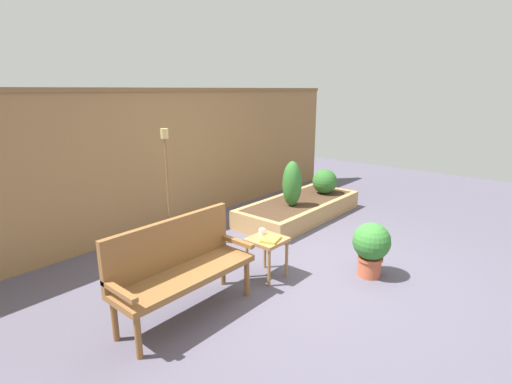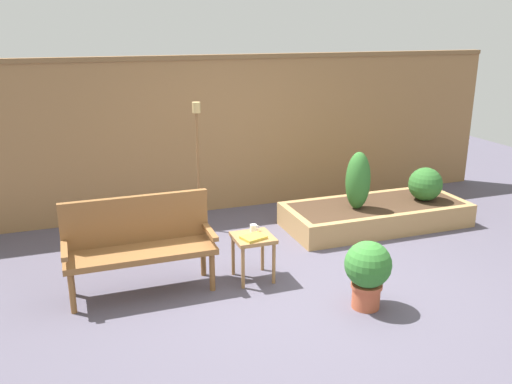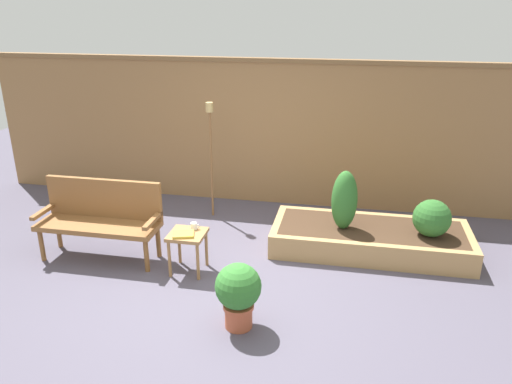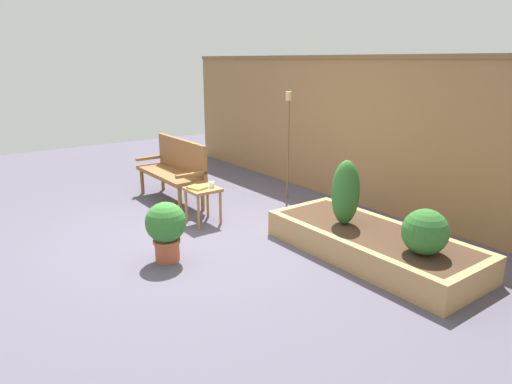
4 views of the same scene
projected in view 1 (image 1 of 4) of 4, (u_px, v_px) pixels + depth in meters
The scene contains 11 objects.
ground_plane at pixel (306, 272), 4.63m from camera, with size 14.00×14.00×0.00m, color #514C5B.
fence_back at pixel (169, 158), 5.98m from camera, with size 8.40×0.14×2.16m.
garden_bench at pixel (179, 261), 3.66m from camera, with size 1.44×0.48×0.94m.
side_table at pixel (267, 245), 4.42m from camera, with size 0.40×0.40×0.48m.
cup_on_table at pixel (262, 232), 4.49m from camera, with size 0.10×0.07×0.08m.
book_on_table at pixel (271, 239), 4.33m from camera, with size 0.23×0.18×0.03m, color gold.
potted_boxwood at pixel (371, 246), 4.43m from camera, with size 0.44×0.44×0.66m.
raised_planter_bed at pixel (299, 209), 6.57m from camera, with size 2.40×1.00×0.30m.
shrub_near_bench at pixel (292, 184), 6.13m from camera, with size 0.31×0.31×0.74m.
shrub_far_corner at pixel (325, 181), 6.92m from camera, with size 0.44×0.44×0.44m.
tiki_torch at pixel (167, 167), 5.11m from camera, with size 0.10×0.10×1.64m.
Camera 1 is at (-3.60, -2.28, 2.14)m, focal length 26.84 mm.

